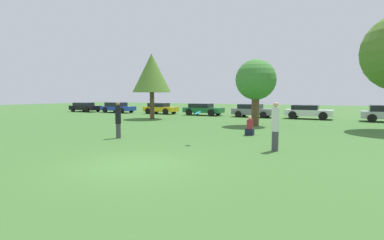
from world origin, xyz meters
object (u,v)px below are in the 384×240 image
at_px(parked_car_grey, 252,110).
at_px(parked_car_white, 308,111).
at_px(parked_car_green, 203,109).
at_px(person_thrower, 118,120).
at_px(parked_car_yellow, 160,108).
at_px(frisbee, 198,113).
at_px(tree_0, 152,73).
at_px(tree_1, 256,80).
at_px(person_catcher, 275,126).
at_px(parked_car_blue, 117,107).
at_px(bystander_sitting, 250,127).
at_px(parked_car_black, 85,107).

bearing_deg(parked_car_grey, parked_car_white, 2.44).
relative_size(parked_car_green, parked_car_white, 1.04).
distance_m(person_thrower, parked_car_yellow, 18.95).
xyz_separation_m(frisbee, tree_0, (-9.53, 10.34, 2.74)).
distance_m(person_thrower, tree_1, 10.36).
bearing_deg(parked_car_yellow, person_catcher, -44.35).
height_order(frisbee, parked_car_yellow, frisbee).
bearing_deg(parked_car_white, parked_car_grey, -177.56).
relative_size(parked_car_blue, parked_car_green, 1.03).
bearing_deg(tree_1, parked_car_blue, 158.57).
xyz_separation_m(tree_0, parked_car_green, (2.15, 6.39, -3.44)).
relative_size(tree_0, tree_1, 1.26).
height_order(person_catcher, parked_car_green, person_catcher).
height_order(tree_1, parked_car_blue, tree_1).
relative_size(bystander_sitting, tree_1, 0.22).
relative_size(frisbee, parked_car_yellow, 0.08).
xyz_separation_m(parked_car_blue, parked_car_white, (21.90, 0.39, 0.02)).
distance_m(parked_car_yellow, parked_car_grey, 10.85).
distance_m(bystander_sitting, parked_car_green, 15.55).
bearing_deg(tree_0, parked_car_grey, 39.67).
relative_size(person_catcher, tree_1, 0.41).
distance_m(person_catcher, frisbee, 3.39).
bearing_deg(parked_car_white, tree_0, -151.61).
relative_size(parked_car_blue, parked_car_grey, 1.09).
relative_size(person_catcher, parked_car_black, 0.44).
distance_m(frisbee, parked_car_green, 18.30).
bearing_deg(parked_car_white, bystander_sitting, -96.32).
distance_m(person_catcher, parked_car_yellow, 23.32).
height_order(tree_0, parked_car_yellow, tree_0).
xyz_separation_m(tree_0, parked_car_grey, (7.57, 6.28, -3.46)).
bearing_deg(person_catcher, parked_car_white, -90.12).
height_order(parked_car_black, parked_car_blue, parked_car_blue).
xyz_separation_m(tree_1, parked_car_grey, (-2.27, 7.82, -2.52)).
bearing_deg(bystander_sitting, person_catcher, -61.97).
xyz_separation_m(parked_car_blue, parked_car_green, (11.40, 0.44, 0.01)).
relative_size(person_thrower, parked_car_green, 0.43).
relative_size(frisbee, parked_car_blue, 0.07).
height_order(bystander_sitting, tree_1, tree_1).
distance_m(frisbee, tree_0, 14.32).
bearing_deg(person_thrower, parked_car_blue, 130.30).
height_order(parked_car_blue, parked_car_grey, parked_car_grey).
bearing_deg(parked_car_black, bystander_sitting, -23.81).
bearing_deg(parked_car_grey, parked_car_blue, -177.11).
bearing_deg(parked_car_green, parked_car_grey, 0.61).
bearing_deg(person_catcher, tree_0, -39.90).
xyz_separation_m(person_catcher, parked_car_black, (-27.21, 15.92, -0.34)).
bearing_deg(parked_car_blue, parked_car_black, -173.33).
distance_m(person_catcher, parked_car_grey, 17.52).
xyz_separation_m(bystander_sitting, parked_car_black, (-25.14, 12.03, 0.21)).
bearing_deg(bystander_sitting, parked_car_grey, 104.24).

